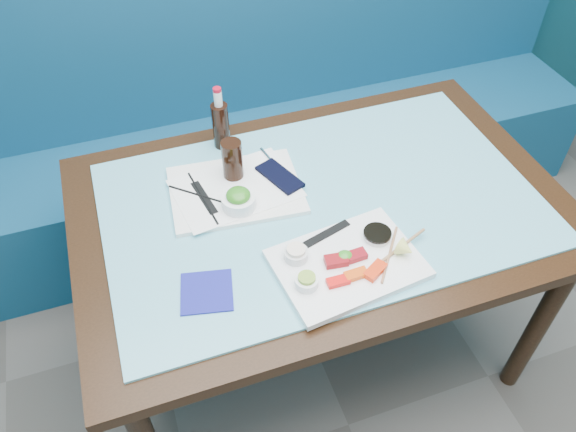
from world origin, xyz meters
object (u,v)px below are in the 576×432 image
object	(u,v)px
serving_tray	(236,190)
cola_bottle_body	(221,126)
booth_bench	(247,137)
dining_table	(320,224)
seaweed_bowl	(239,202)
sashimi_plate	(347,264)
cola_glass	(232,160)
blue_napkin	(207,292)

from	to	relation	value
serving_tray	cola_bottle_body	distance (m)	0.23
booth_bench	serving_tray	size ratio (longest dim) A/B	8.03
booth_bench	dining_table	world-z (taller)	booth_bench
booth_bench	seaweed_bowl	distance (m)	0.93
serving_tray	cola_bottle_body	bearing A→B (deg)	90.29
sashimi_plate	cola_glass	bearing A→B (deg)	107.39
seaweed_bowl	serving_tray	bearing A→B (deg)	82.41
cola_glass	booth_bench	bearing A→B (deg)	72.40
serving_tray	cola_glass	distance (m)	0.09
cola_glass	sashimi_plate	bearing A→B (deg)	-65.93
booth_bench	cola_bottle_body	bearing A→B (deg)	-112.13
dining_table	cola_glass	size ratio (longest dim) A/B	11.38
serving_tray	seaweed_bowl	size ratio (longest dim) A/B	3.87
dining_table	seaweed_bowl	xyz separation A→B (m)	(-0.23, 0.05, 0.12)
booth_bench	cola_glass	bearing A→B (deg)	-107.60
dining_table	seaweed_bowl	size ratio (longest dim) A/B	14.48
dining_table	cola_bottle_body	bearing A→B (deg)	120.39
cola_bottle_body	booth_bench	bearing A→B (deg)	67.87
blue_napkin	cola_glass	bearing A→B (deg)	65.35
dining_table	sashimi_plate	xyz separation A→B (m)	(-0.02, -0.24, 0.10)
dining_table	sashimi_plate	bearing A→B (deg)	-95.83
booth_bench	blue_napkin	size ratio (longest dim) A/B	23.53
dining_table	serving_tray	bearing A→B (deg)	151.30
booth_bench	cola_glass	world-z (taller)	booth_bench
booth_bench	seaweed_bowl	size ratio (longest dim) A/B	31.04
serving_tray	seaweed_bowl	distance (m)	0.08
dining_table	cola_glass	distance (m)	0.32
sashimi_plate	cola_glass	world-z (taller)	cola_glass
dining_table	serving_tray	world-z (taller)	serving_tray
seaweed_bowl	cola_bottle_body	bearing A→B (deg)	84.45
seaweed_bowl	blue_napkin	size ratio (longest dim) A/B	0.76
cola_bottle_body	blue_napkin	bearing A→B (deg)	-108.49
sashimi_plate	serving_tray	distance (m)	0.41
sashimi_plate	cola_glass	xyz separation A→B (m)	(-0.19, 0.42, 0.07)
cola_glass	cola_bottle_body	distance (m)	0.17
dining_table	sashimi_plate	size ratio (longest dim) A/B	3.86
sashimi_plate	blue_napkin	xyz separation A→B (m)	(-0.36, 0.04, -0.01)
booth_bench	sashimi_plate	size ratio (longest dim) A/B	8.27
sashimi_plate	cola_bottle_body	world-z (taller)	cola_bottle_body
dining_table	blue_napkin	distance (m)	0.44
blue_napkin	cola_bottle_body	bearing A→B (deg)	71.51
dining_table	cola_glass	xyz separation A→B (m)	(-0.21, 0.18, 0.17)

